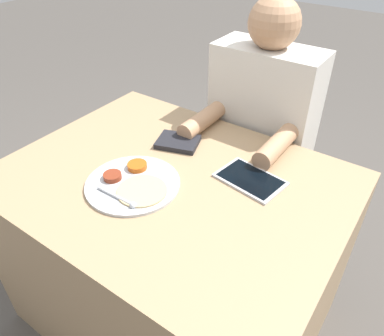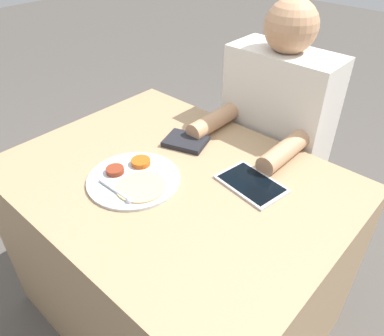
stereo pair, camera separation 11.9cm
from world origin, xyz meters
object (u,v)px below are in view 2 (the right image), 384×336
(thali_tray, at_px, (134,179))
(tablet_device, at_px, (251,184))
(red_notebook, at_px, (186,142))
(person_diner, at_px, (271,157))

(thali_tray, bearing_deg, tablet_device, 38.87)
(thali_tray, relative_size, red_notebook, 1.70)
(thali_tray, distance_m, tablet_device, 0.38)
(tablet_device, distance_m, person_diner, 0.47)
(thali_tray, distance_m, person_diner, 0.69)
(red_notebook, relative_size, person_diner, 0.15)
(thali_tray, distance_m, red_notebook, 0.28)
(red_notebook, bearing_deg, person_diner, 65.41)
(red_notebook, relative_size, tablet_device, 0.78)
(red_notebook, height_order, person_diner, person_diner)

